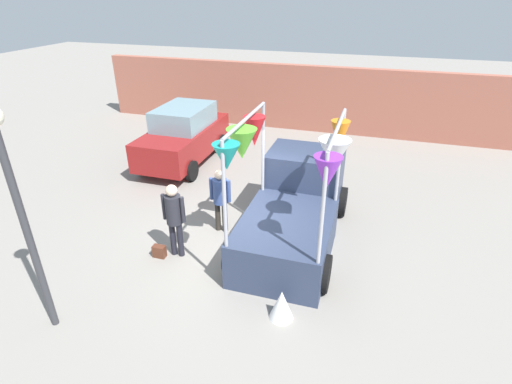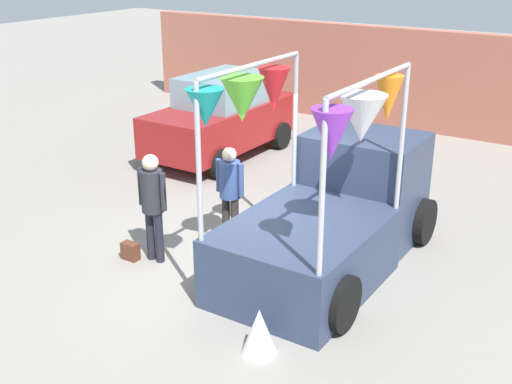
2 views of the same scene
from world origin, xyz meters
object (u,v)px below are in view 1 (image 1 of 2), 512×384
(vendor_truck, at_px, (296,203))
(person_vendor, at_px, (220,195))
(person_customer, at_px, (174,214))
(folded_kite_bundle_white, at_px, (282,305))
(parked_car, at_px, (184,135))
(street_lamp, at_px, (16,196))
(handbag, at_px, (159,251))

(vendor_truck, height_order, person_vendor, vendor_truck)
(person_customer, bearing_deg, folded_kite_bundle_white, -23.73)
(parked_car, xyz_separation_m, street_lamp, (1.05, -7.40, 1.64))
(handbag, height_order, street_lamp, street_lamp)
(street_lamp, height_order, folded_kite_bundle_white, street_lamp)
(person_customer, height_order, folded_kite_bundle_white, person_customer)
(street_lamp, bearing_deg, person_customer, 65.43)
(street_lamp, bearing_deg, folded_kite_bundle_white, 19.27)
(person_vendor, height_order, folded_kite_bundle_white, person_vendor)
(vendor_truck, distance_m, street_lamp, 5.57)
(person_customer, bearing_deg, vendor_truck, 32.92)
(folded_kite_bundle_white, bearing_deg, street_lamp, -160.73)
(person_customer, relative_size, handbag, 6.20)
(person_customer, distance_m, street_lamp, 3.16)
(vendor_truck, bearing_deg, person_vendor, -170.98)
(person_vendor, distance_m, handbag, 1.89)
(vendor_truck, bearing_deg, person_customer, -147.08)
(vendor_truck, bearing_deg, handbag, -147.49)
(vendor_truck, xyz_separation_m, person_customer, (-2.33, -1.51, 0.14))
(person_customer, height_order, handbag, person_customer)
(handbag, bearing_deg, person_customer, 29.74)
(street_lamp, xyz_separation_m, folded_kite_bundle_white, (3.82, 1.34, -2.28))
(person_vendor, bearing_deg, street_lamp, -114.65)
(person_vendor, distance_m, street_lamp, 4.42)
(parked_car, distance_m, handbag, 5.47)
(vendor_truck, height_order, person_customer, vendor_truck)
(folded_kite_bundle_white, bearing_deg, vendor_truck, 97.41)
(vendor_truck, distance_m, person_customer, 2.77)
(parked_car, height_order, person_customer, parked_car)
(vendor_truck, bearing_deg, folded_kite_bundle_white, -82.59)
(handbag, bearing_deg, folded_kite_bundle_white, -17.88)
(parked_car, distance_m, person_vendor, 4.59)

